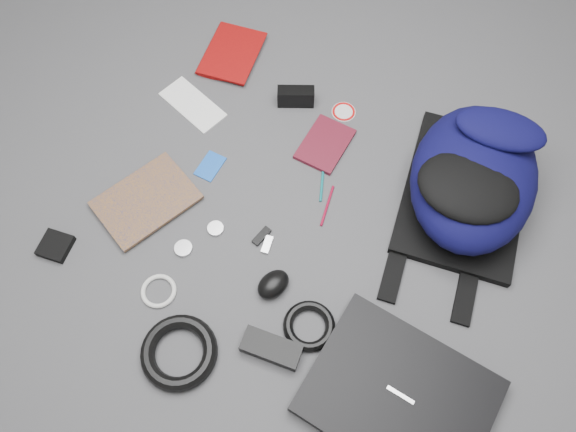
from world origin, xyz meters
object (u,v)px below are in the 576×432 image
at_px(comic_book, 128,178).
at_px(mouse, 273,284).
at_px(laptop, 399,396).
at_px(textbook_red, 208,48).
at_px(backpack, 474,177).
at_px(dvd_case, 325,144).
at_px(power_brick, 271,348).
at_px(compact_camera, 296,97).
at_px(pouch, 55,246).

relative_size(comic_book, mouse, 2.86).
distance_m(laptop, textbook_red, 1.17).
bearing_deg(laptop, comic_book, 171.68).
xyz_separation_m(backpack, dvd_case, (-0.41, -0.01, -0.10)).
height_order(backpack, textbook_red, backpack).
xyz_separation_m(comic_book, power_brick, (0.57, -0.26, 0.01)).
height_order(dvd_case, compact_camera, compact_camera).
bearing_deg(textbook_red, mouse, -56.67).
height_order(laptop, mouse, mouse).
relative_size(laptop, dvd_case, 2.43).
relative_size(laptop, textbook_red, 1.87).
xyz_separation_m(dvd_case, compact_camera, (-0.14, 0.10, 0.02)).
relative_size(dvd_case, pouch, 2.18).
xyz_separation_m(backpack, pouch, (-0.92, -0.60, -0.09)).
bearing_deg(backpack, mouse, -134.82).
relative_size(textbook_red, power_brick, 1.51).
bearing_deg(compact_camera, backpack, -33.91).
bearing_deg(compact_camera, mouse, -95.16).
height_order(power_brick, pouch, power_brick).
distance_m(textbook_red, power_brick, 0.97).
relative_size(textbook_red, compact_camera, 2.01).
distance_m(compact_camera, mouse, 0.58).
height_order(comic_book, mouse, mouse).
xyz_separation_m(backpack, laptop, (0.02, -0.58, -0.08)).
bearing_deg(pouch, dvd_case, 49.24).
bearing_deg(comic_book, pouch, -78.12).
bearing_deg(textbook_red, power_brick, -59.30).
distance_m(compact_camera, power_brick, 0.74).
height_order(textbook_red, comic_book, textbook_red).
xyz_separation_m(dvd_case, power_brick, (0.12, -0.59, 0.01)).
height_order(textbook_red, pouch, textbook_red).
relative_size(comic_book, power_brick, 1.78).
xyz_separation_m(laptop, power_brick, (-0.31, -0.03, -0.00)).
relative_size(backpack, mouse, 5.57).
bearing_deg(dvd_case, textbook_red, 164.30).
bearing_deg(textbook_red, dvd_case, -26.88).
bearing_deg(mouse, laptop, 4.72).
relative_size(backpack, pouch, 6.49).
relative_size(comic_book, compact_camera, 2.37).
bearing_deg(laptop, mouse, 168.84).
bearing_deg(mouse, power_brick, -43.52).
height_order(backpack, pouch, backpack).
distance_m(dvd_case, pouch, 0.78).
xyz_separation_m(textbook_red, compact_camera, (0.34, -0.07, 0.02)).
xyz_separation_m(backpack, compact_camera, (-0.55, 0.09, -0.07)).
distance_m(textbook_red, comic_book, 0.51).
bearing_deg(comic_book, dvd_case, 62.01).
distance_m(comic_book, dvd_case, 0.56).
bearing_deg(power_brick, comic_book, 151.02).
height_order(comic_book, dvd_case, comic_book).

